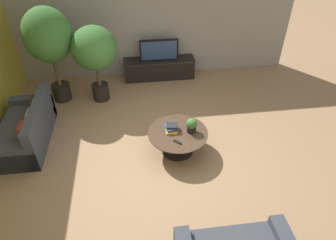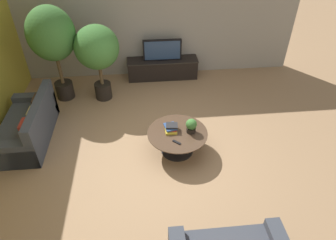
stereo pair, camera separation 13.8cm
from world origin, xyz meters
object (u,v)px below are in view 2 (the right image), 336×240
object	(u,v)px
potted_palm_tall	(52,37)
potted_palm_corner	(97,50)
coffee_table	(177,138)
couch_by_wall	(29,127)
potted_plant_tabletop	(191,126)
television	(162,50)
media_console	(162,68)

from	to	relation	value
potted_palm_tall	potted_palm_corner	xyz separation A→B (m)	(0.91, -0.11, -0.28)
coffee_table	couch_by_wall	world-z (taller)	couch_by_wall
couch_by_wall	potted_plant_tabletop	distance (m)	3.18
coffee_table	television	bearing A→B (deg)	90.75
television	potted_palm_tall	distance (m)	2.60
coffee_table	potted_palm_corner	distance (m)	2.67
media_console	potted_plant_tabletop	size ratio (longest dim) A/B	6.53
media_console	potted_palm_tall	bearing A→B (deg)	-162.82
television	potted_plant_tabletop	size ratio (longest dim) A/B	3.48
couch_by_wall	potted_plant_tabletop	xyz separation A→B (m)	(3.10, -0.65, 0.31)
couch_by_wall	television	bearing A→B (deg)	128.08
couch_by_wall	potted_plant_tabletop	world-z (taller)	couch_by_wall
media_console	television	distance (m)	0.51
potted_palm_corner	potted_plant_tabletop	xyz separation A→B (m)	(1.76, -2.01, -0.62)
media_console	potted_palm_corner	size ratio (longest dim) A/B	1.03
potted_palm_corner	coffee_table	bearing A→B (deg)	-52.93
coffee_table	couch_by_wall	size ratio (longest dim) A/B	0.64
media_console	potted_palm_corner	bearing A→B (deg)	-150.07
media_console	television	world-z (taller)	television
coffee_table	potted_plant_tabletop	world-z (taller)	potted_plant_tabletop
television	couch_by_wall	xyz separation A→B (m)	(-2.81, -2.21, -0.48)
television	coffee_table	xyz separation A→B (m)	(0.04, -2.85, -0.45)
potted_plant_tabletop	potted_palm_tall	bearing A→B (deg)	141.56
television	coffee_table	size ratio (longest dim) A/B	0.88
potted_palm_tall	television	bearing A→B (deg)	17.14
television	potted_palm_corner	world-z (taller)	potted_palm_corner
media_console	coffee_table	size ratio (longest dim) A/B	1.65
media_console	potted_plant_tabletop	bearing A→B (deg)	-84.31
coffee_table	potted_palm_tall	xyz separation A→B (m)	(-2.43, 2.12, 1.18)
media_console	couch_by_wall	world-z (taller)	couch_by_wall
coffee_table	potted_plant_tabletop	size ratio (longest dim) A/B	3.97
television	couch_by_wall	bearing A→B (deg)	-141.92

